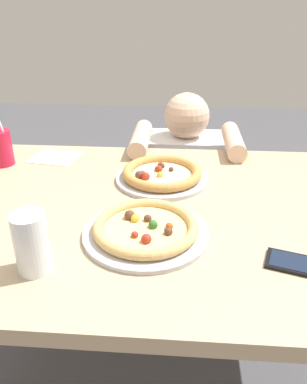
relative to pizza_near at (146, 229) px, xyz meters
The scene contains 9 objects.
ground_plane 0.78m from the pizza_near, 70.41° to the left, with size 8.00×8.00×0.00m, color #4C4C51.
dining_table 0.19m from the pizza_near, 70.41° to the left, with size 1.36×0.93×0.75m.
pizza_near is the anchor object (origin of this frame).
pizza_far 0.32m from the pizza_near, 86.19° to the left, with size 0.30×0.30×0.04m.
drink_cup_colored 0.69m from the pizza_near, 142.87° to the left, with size 0.08×0.08×0.22m.
water_cup_clear 0.28m from the pizza_near, 146.24° to the right, with size 0.07×0.07×0.14m.
paper_napkin 0.62m from the pizza_near, 128.08° to the left, with size 0.16×0.14×0.00m, color white.
cell_phone 0.37m from the pizza_near, 15.45° to the right, with size 0.17×0.12×0.01m.
diner_seated 0.92m from the pizza_near, 83.10° to the left, with size 0.43×0.53×0.91m.
Camera 1 is at (0.03, -0.94, 1.28)m, focal length 35.81 mm.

